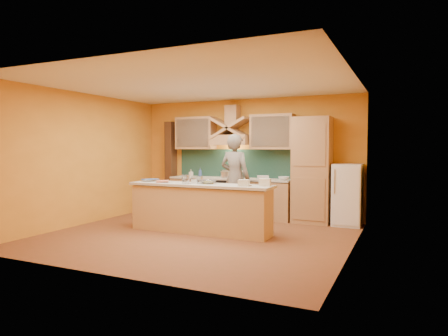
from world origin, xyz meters
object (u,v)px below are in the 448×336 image
at_px(stove, 230,197).
at_px(fridge, 347,195).
at_px(kitchen_scale, 194,181).
at_px(mixing_bowl, 208,182).
at_px(person, 235,178).

distance_m(stove, fridge, 2.71).
height_order(fridge, kitchen_scale, fridge).
bearing_deg(fridge, stove, 180.00).
distance_m(stove, mixing_bowl, 1.94).
bearing_deg(fridge, mixing_bowl, -142.08).
bearing_deg(kitchen_scale, mixing_bowl, -4.84).
bearing_deg(mixing_bowl, person, 86.99).
bearing_deg(person, stove, -49.99).
bearing_deg(stove, kitchen_scale, -88.02).
distance_m(fridge, person, 2.41).
bearing_deg(kitchen_scale, fridge, 21.81).
bearing_deg(stove, mixing_bowl, -79.35).
relative_size(person, kitchen_scale, 18.31).
relative_size(fridge, mixing_bowl, 4.47).
bearing_deg(fridge, person, -164.06).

